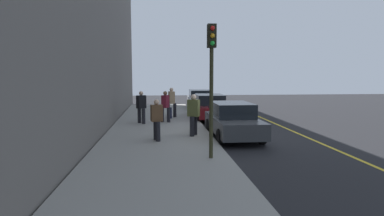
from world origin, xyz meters
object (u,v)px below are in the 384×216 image
Objects in this scene: pedestrian_black_coat at (141,106)px; pedestrian_olive_coat at (194,114)px; parked_car_maroon at (210,107)px; traffic_light_pole at (212,68)px; pedestrian_brown_coat at (157,119)px; parked_car_silver at (200,100)px; rolling_suitcase at (170,113)px; pedestrian_burgundy_coat at (165,106)px; pedestrian_tan_coat at (172,101)px; parked_car_charcoal at (233,120)px.

pedestrian_olive_coat is at bearing 32.89° from pedestrian_black_coat.
traffic_light_pole is (9.63, -1.47, 2.19)m from parked_car_maroon.
pedestrian_brown_coat is 3.86m from traffic_light_pole.
pedestrian_olive_coat is at bearing -15.47° from parked_car_maroon.
parked_car_silver is 8.98m from pedestrian_black_coat.
pedestrian_olive_coat reaches higher than pedestrian_black_coat.
pedestrian_olive_coat is (3.70, 2.39, 0.03)m from pedestrian_black_coat.
pedestrian_brown_coat reaches higher than rolling_suitcase.
parked_car_silver is 2.84× the size of pedestrian_burgundy_coat.
pedestrian_burgundy_coat is 0.41× the size of traffic_light_pole.
parked_car_silver is 6.63m from rolling_suitcase.
parked_car_silver is 5.80m from parked_car_maroon.
pedestrian_tan_coat is 1.81× the size of rolling_suitcase.
pedestrian_brown_coat is at bearing -6.36° from rolling_suitcase.
parked_car_charcoal reaches higher than rolling_suitcase.
pedestrian_tan_coat is at bearing 168.30° from pedestrian_burgundy_coat.
pedestrian_olive_coat reaches higher than parked_car_silver.
traffic_light_pole is (7.78, 1.27, 1.89)m from pedestrian_burgundy_coat.
traffic_light_pole is (7.47, 2.55, 1.88)m from pedestrian_black_coat.
pedestrian_tan_coat is at bearing 164.64° from rolling_suitcase.
pedestrian_brown_coat is 6.51m from rolling_suitcase.
traffic_light_pole is (3.94, -1.58, 2.18)m from parked_car_charcoal.
pedestrian_black_coat is at bearing -61.72° from parked_car_maroon.
pedestrian_tan_coat reaches higher than rolling_suitcase.
pedestrian_tan_coat is (-5.84, -2.44, 0.35)m from parked_car_charcoal.
parked_car_maroon is 2.36m from pedestrian_tan_coat.
pedestrian_tan_coat is 1.06× the size of pedestrian_burgundy_coat.
rolling_suitcase is at bearing -154.50° from parked_car_charcoal.
parked_car_charcoal is 6.34m from pedestrian_tan_coat.
traffic_light_pole is at bearing -5.91° from parked_car_silver.
pedestrian_olive_coat is 5.65m from rolling_suitcase.
parked_car_maroon is 2.50× the size of pedestrian_burgundy_coat.
traffic_light_pole is (3.77, 0.15, 1.85)m from pedestrian_olive_coat.
parked_car_charcoal is 1.78m from pedestrian_olive_coat.
pedestrian_burgundy_coat is at bearing -10.59° from rolling_suitcase.
pedestrian_brown_coat is (1.07, -3.28, 0.26)m from parked_car_charcoal.
pedestrian_black_coat is at bearing -40.14° from rolling_suitcase.
pedestrian_tan_coat is 9.99m from traffic_light_pole.
parked_car_charcoal is at bearing 36.65° from pedestrian_burgundy_coat.
traffic_light_pole reaches higher than pedestrian_tan_coat.
parked_car_maroon is 3.32m from pedestrian_burgundy_coat.
pedestrian_brown_coat is at bearing -72.00° from parked_car_charcoal.
parked_car_silver is 6.17m from pedestrian_tan_coat.
pedestrian_tan_coat reaches higher than pedestrian_brown_coat.
pedestrian_brown_coat is at bearing -5.02° from pedestrian_burgundy_coat.
pedestrian_black_coat is (-3.52, -4.13, 0.30)m from parked_car_charcoal.
pedestrian_olive_coat is (6.01, 0.70, -0.01)m from pedestrian_tan_coat.
pedestrian_tan_coat is at bearing -173.33° from pedestrian_olive_coat.
pedestrian_olive_coat is at bearing 119.93° from pedestrian_brown_coat.
parked_car_maroon is (5.80, -0.13, -0.00)m from parked_car_silver.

